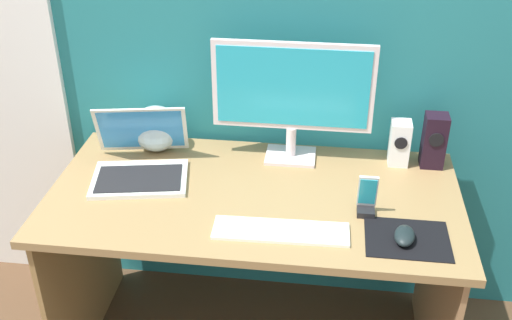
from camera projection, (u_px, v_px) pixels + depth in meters
wall_back at (269, 0)px, 2.13m from camera, size 6.00×0.04×2.50m
desk at (254, 229)px, 2.13m from camera, size 1.37×0.70×0.72m
monitor at (293, 94)px, 2.13m from camera, size 0.56×0.14×0.44m
speaker_right at (434, 141)px, 2.17m from camera, size 0.08×0.08×0.20m
speaker_near_monitor at (400, 143)px, 2.19m from camera, size 0.07×0.08×0.16m
laptop at (140, 162)px, 2.14m from camera, size 0.37×0.37×0.22m
fishbowl at (156, 129)px, 2.28m from camera, size 0.17×0.17×0.17m
keyboard_external at (281, 231)px, 1.87m from camera, size 0.41×0.12×0.01m
mousepad at (407, 239)px, 1.84m from camera, size 0.25×0.20×0.00m
mouse at (404, 236)px, 1.82m from camera, size 0.07×0.11×0.04m
phone_in_dock at (367, 200)px, 1.93m from camera, size 0.06×0.05×0.14m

